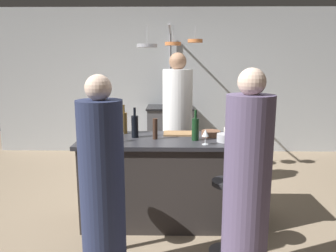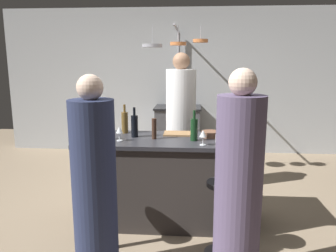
{
  "view_description": "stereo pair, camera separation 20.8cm",
  "coord_description": "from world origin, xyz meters",
  "px_view_note": "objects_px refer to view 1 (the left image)",
  "views": [
    {
      "loc": [
        0.05,
        -3.32,
        1.69
      ],
      "look_at": [
        0.0,
        0.15,
        1.0
      ],
      "focal_mm": 35.65,
      "sensor_mm": 36.0,
      "label": 1
    },
    {
      "loc": [
        0.26,
        -3.31,
        1.69
      ],
      "look_at": [
        0.0,
        0.15,
        1.0
      ],
      "focal_mm": 35.65,
      "sensor_mm": 36.0,
      "label": 2
    }
  ],
  "objects_px": {
    "guest_left": "(102,189)",
    "mixing_bowl_steel": "(226,138)",
    "guest_right": "(247,188)",
    "mixing_bowl_ceramic": "(234,132)",
    "wine_glass_near_left_guest": "(121,131)",
    "mixing_bowl_wooden": "(211,133)",
    "cutting_board": "(178,133)",
    "wine_bottle_red": "(195,129)",
    "bar_stool_right": "(226,214)",
    "wine_glass_by_chef": "(109,130)",
    "stove_range": "(170,131)",
    "chef": "(177,128)",
    "pepper_mill": "(155,129)",
    "bar_stool_left": "(103,213)",
    "wine_bottle_amber": "(124,122)",
    "wine_bottle_dark": "(135,126)",
    "wine_glass_near_right_guest": "(205,134)"
  },
  "relations": [
    {
      "from": "stove_range",
      "to": "wine_bottle_amber",
      "type": "bearing_deg",
      "value": -102.19
    },
    {
      "from": "wine_glass_near_left_guest",
      "to": "mixing_bowl_wooden",
      "type": "relative_size",
      "value": 0.73
    },
    {
      "from": "bar_stool_right",
      "to": "stove_range",
      "type": "bearing_deg",
      "value": 99.52
    },
    {
      "from": "wine_glass_near_right_guest",
      "to": "mixing_bowl_ceramic",
      "type": "xyz_separation_m",
      "value": [
        0.33,
        0.38,
        -0.06
      ]
    },
    {
      "from": "chef",
      "to": "mixing_bowl_ceramic",
      "type": "bearing_deg",
      "value": -51.82
    },
    {
      "from": "bar_stool_right",
      "to": "wine_glass_by_chef",
      "type": "relative_size",
      "value": 4.66
    },
    {
      "from": "cutting_board",
      "to": "wine_bottle_dark",
      "type": "relative_size",
      "value": 1.03
    },
    {
      "from": "pepper_mill",
      "to": "wine_glass_near_right_guest",
      "type": "bearing_deg",
      "value": -24.44
    },
    {
      "from": "wine_bottle_red",
      "to": "wine_bottle_amber",
      "type": "distance_m",
      "value": 0.81
    },
    {
      "from": "wine_bottle_amber",
      "to": "wine_glass_near_left_guest",
      "type": "height_order",
      "value": "wine_bottle_amber"
    },
    {
      "from": "pepper_mill",
      "to": "chef",
      "type": "bearing_deg",
      "value": 75.12
    },
    {
      "from": "bar_stool_right",
      "to": "wine_glass_by_chef",
      "type": "distance_m",
      "value": 1.37
    },
    {
      "from": "stove_range",
      "to": "mixing_bowl_ceramic",
      "type": "xyz_separation_m",
      "value": [
        0.69,
        -2.32,
        0.5
      ]
    },
    {
      "from": "mixing_bowl_ceramic",
      "to": "pepper_mill",
      "type": "bearing_deg",
      "value": -169.3
    },
    {
      "from": "guest_left",
      "to": "cutting_board",
      "type": "relative_size",
      "value": 4.97
    },
    {
      "from": "cutting_board",
      "to": "mixing_bowl_wooden",
      "type": "relative_size",
      "value": 1.6
    },
    {
      "from": "stove_range",
      "to": "bar_stool_right",
      "type": "relative_size",
      "value": 1.31
    },
    {
      "from": "guest_left",
      "to": "cutting_board",
      "type": "xyz_separation_m",
      "value": [
        0.59,
        1.17,
        0.17
      ]
    },
    {
      "from": "pepper_mill",
      "to": "mixing_bowl_wooden",
      "type": "distance_m",
      "value": 0.6
    },
    {
      "from": "cutting_board",
      "to": "wine_glass_by_chef",
      "type": "height_order",
      "value": "wine_glass_by_chef"
    },
    {
      "from": "chef",
      "to": "mixing_bowl_ceramic",
      "type": "height_order",
      "value": "chef"
    },
    {
      "from": "wine_glass_by_chef",
      "to": "mixing_bowl_steel",
      "type": "distance_m",
      "value": 1.16
    },
    {
      "from": "bar_stool_right",
      "to": "pepper_mill",
      "type": "bearing_deg",
      "value": 137.33
    },
    {
      "from": "wine_bottle_red",
      "to": "mixing_bowl_steel",
      "type": "relative_size",
      "value": 1.78
    },
    {
      "from": "cutting_board",
      "to": "mixing_bowl_steel",
      "type": "bearing_deg",
      "value": -35.26
    },
    {
      "from": "pepper_mill",
      "to": "wine_bottle_amber",
      "type": "height_order",
      "value": "wine_bottle_amber"
    },
    {
      "from": "pepper_mill",
      "to": "wine_bottle_red",
      "type": "height_order",
      "value": "wine_bottle_red"
    },
    {
      "from": "bar_stool_right",
      "to": "wine_glass_near_left_guest",
      "type": "bearing_deg",
      "value": 153.73
    },
    {
      "from": "bar_stool_right",
      "to": "wine_glass_near_left_guest",
      "type": "relative_size",
      "value": 4.66
    },
    {
      "from": "chef",
      "to": "wine_glass_near_left_guest",
      "type": "relative_size",
      "value": 12.19
    },
    {
      "from": "wine_bottle_amber",
      "to": "mixing_bowl_steel",
      "type": "relative_size",
      "value": 1.84
    },
    {
      "from": "chef",
      "to": "mixing_bowl_steel",
      "type": "relative_size",
      "value": 10.38
    },
    {
      "from": "wine_glass_near_left_guest",
      "to": "wine_glass_near_right_guest",
      "type": "relative_size",
      "value": 1.0
    },
    {
      "from": "chef",
      "to": "mixing_bowl_wooden",
      "type": "xyz_separation_m",
      "value": [
        0.34,
        -0.76,
        0.1
      ]
    },
    {
      "from": "guest_left",
      "to": "guest_right",
      "type": "distance_m",
      "value": 1.07
    },
    {
      "from": "wine_bottle_red",
      "to": "mixing_bowl_wooden",
      "type": "xyz_separation_m",
      "value": [
        0.18,
        0.18,
        -0.09
      ]
    },
    {
      "from": "mixing_bowl_wooden",
      "to": "wine_glass_by_chef",
      "type": "bearing_deg",
      "value": -169.29
    },
    {
      "from": "wine_glass_by_chef",
      "to": "mixing_bowl_wooden",
      "type": "relative_size",
      "value": 0.73
    },
    {
      "from": "stove_range",
      "to": "mixing_bowl_ceramic",
      "type": "relative_size",
      "value": 4.31
    },
    {
      "from": "wine_bottle_red",
      "to": "wine_bottle_dark",
      "type": "bearing_deg",
      "value": 169.44
    },
    {
      "from": "mixing_bowl_ceramic",
      "to": "bar_stool_left",
      "type": "bearing_deg",
      "value": -149.07
    },
    {
      "from": "wine_bottle_dark",
      "to": "wine_glass_by_chef",
      "type": "relative_size",
      "value": 2.14
    },
    {
      "from": "guest_right",
      "to": "wine_bottle_dark",
      "type": "xyz_separation_m",
      "value": [
        -0.94,
        1.03,
        0.26
      ]
    },
    {
      "from": "guest_left",
      "to": "mixing_bowl_steel",
      "type": "distance_m",
      "value": 1.36
    },
    {
      "from": "guest_right",
      "to": "guest_left",
      "type": "bearing_deg",
      "value": 179.24
    },
    {
      "from": "cutting_board",
      "to": "mixing_bowl_wooden",
      "type": "distance_m",
      "value": 0.35
    },
    {
      "from": "wine_bottle_red",
      "to": "pepper_mill",
      "type": "bearing_deg",
      "value": 173.86
    },
    {
      "from": "cutting_board",
      "to": "wine_bottle_red",
      "type": "height_order",
      "value": "wine_bottle_red"
    },
    {
      "from": "wine_glass_near_left_guest",
      "to": "pepper_mill",
      "type": "bearing_deg",
      "value": 18.44
    },
    {
      "from": "guest_right",
      "to": "mixing_bowl_ceramic",
      "type": "height_order",
      "value": "guest_right"
    }
  ]
}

